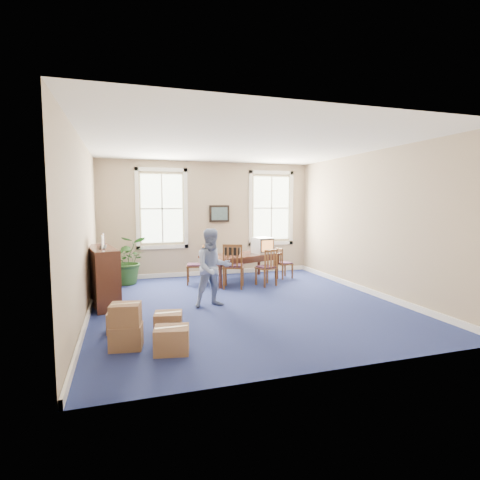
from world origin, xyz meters
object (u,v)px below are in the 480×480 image
object	(u,v)px
man	(213,268)
potted_plant	(127,260)
crt_tv	(262,245)
conference_table	(241,268)
credenza	(103,274)
chair_near_left	(233,266)
cardboard_boxes	(138,322)

from	to	relation	value
man	potted_plant	bearing A→B (deg)	115.51
man	crt_tv	bearing A→B (deg)	44.12
conference_table	credenza	world-z (taller)	credenza
man	credenza	bearing A→B (deg)	153.10
chair_near_left	man	size ratio (longest dim) A/B	0.70
chair_near_left	conference_table	bearing A→B (deg)	-98.94
man	cardboard_boxes	size ratio (longest dim) A/B	1.30
man	credenza	xyz separation A→B (m)	(-2.10, 0.83, -0.16)
conference_table	credenza	bearing A→B (deg)	-178.93
man	potted_plant	world-z (taller)	man
chair_near_left	credenza	world-z (taller)	credenza
conference_table	cardboard_boxes	xyz separation A→B (m)	(-2.78, -3.82, -0.01)
potted_plant	cardboard_boxes	xyz separation A→B (m)	(0.08, -4.33, -0.28)
crt_tv	cardboard_boxes	bearing A→B (deg)	-144.81
chair_near_left	potted_plant	distance (m)	2.73
conference_table	man	distance (m)	2.55
chair_near_left	man	xyz separation A→B (m)	(-0.85, -1.45, 0.23)
credenza	potted_plant	world-z (taller)	potted_plant
chair_near_left	credenza	xyz separation A→B (m)	(-2.95, -0.63, 0.07)
credenza	potted_plant	size ratio (longest dim) A/B	1.27
conference_table	man	xyz separation A→B (m)	(-1.28, -2.16, 0.42)
conference_table	credenza	size ratio (longest dim) A/B	1.33
conference_table	crt_tv	bearing A→B (deg)	-16.09
credenza	potted_plant	bearing A→B (deg)	63.95
conference_table	chair_near_left	world-z (taller)	chair_near_left
crt_tv	credenza	xyz separation A→B (m)	(-3.99, -1.38, -0.30)
chair_near_left	man	world-z (taller)	man
chair_near_left	cardboard_boxes	world-z (taller)	chair_near_left
conference_table	cardboard_boxes	size ratio (longest dim) A/B	1.74
chair_near_left	man	distance (m)	1.70
crt_tv	chair_near_left	bearing A→B (deg)	-157.52
chair_near_left	cardboard_boxes	size ratio (longest dim) A/B	0.91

